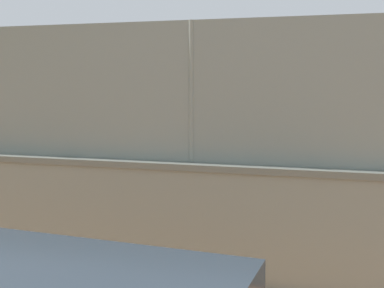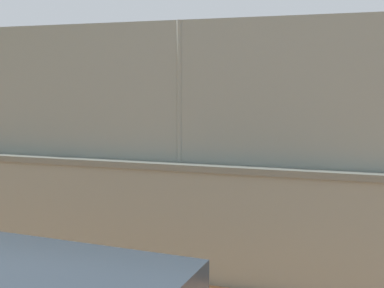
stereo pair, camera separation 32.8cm
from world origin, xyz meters
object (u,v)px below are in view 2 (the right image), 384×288
at_px(player_near_wall_returning, 169,129).
at_px(player_baseline_waiting, 305,140).
at_px(sports_ball, 274,173).
at_px(player_foreground_swinging, 250,133).

bearing_deg(player_near_wall_returning, player_baseline_waiting, 162.78).
height_order(player_near_wall_returning, sports_ball, player_near_wall_returning).
relative_size(player_near_wall_returning, player_baseline_waiting, 1.03).
xyz_separation_m(player_foreground_swinging, sports_ball, (-1.16, 2.07, -0.86)).
relative_size(player_baseline_waiting, sports_ball, 9.43).
bearing_deg(player_baseline_waiting, sports_ball, 57.05).
bearing_deg(player_baseline_waiting, player_near_wall_returning, -17.22).
relative_size(player_near_wall_returning, sports_ball, 9.74).
height_order(player_foreground_swinging, player_near_wall_returning, player_foreground_swinging).
relative_size(player_foreground_swinging, player_baseline_waiting, 1.04).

